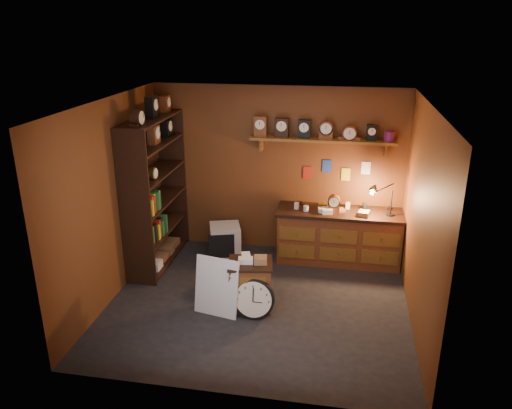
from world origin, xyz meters
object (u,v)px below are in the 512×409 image
object	(u,v)px
workbench	(339,233)
big_round_clock	(254,299)
shelving_unit	(153,186)
low_cabinet	(250,282)

from	to	relation	value
workbench	big_round_clock	world-z (taller)	workbench
big_round_clock	shelving_unit	bearing A→B (deg)	143.37
low_cabinet	big_round_clock	world-z (taller)	low_cabinet
shelving_unit	workbench	world-z (taller)	shelving_unit
workbench	low_cabinet	distance (m)	1.94
workbench	low_cabinet	xyz separation A→B (m)	(-1.13, -1.58, -0.11)
workbench	big_round_clock	size ratio (longest dim) A/B	3.59
big_round_clock	low_cabinet	bearing A→B (deg)	109.57
low_cabinet	big_round_clock	bearing A→B (deg)	-79.68
workbench	low_cabinet	bearing A→B (deg)	-125.57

